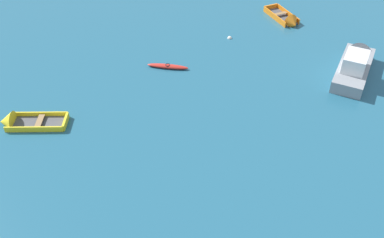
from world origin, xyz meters
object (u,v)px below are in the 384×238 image
at_px(kayak_red_near_left, 168,66).
at_px(motor_launch_grey_midfield_left, 355,64).
at_px(rowboat_orange_distant_center, 288,20).
at_px(rowboat_yellow_foreground_center, 18,122).
at_px(mooring_buoy_central, 230,38).

relative_size(kayak_red_near_left, motor_launch_grey_midfield_left, 0.48).
bearing_deg(rowboat_orange_distant_center, kayak_red_near_left, -152.29).
bearing_deg(rowboat_orange_distant_center, motor_launch_grey_midfield_left, -73.22).
xyz_separation_m(kayak_red_near_left, motor_launch_grey_midfield_left, (14.34, -2.49, 0.55)).
xyz_separation_m(kayak_red_near_left, rowboat_orange_distant_center, (11.73, 6.16, 0.08)).
distance_m(rowboat_yellow_foreground_center, motor_launch_grey_midfield_left, 25.05).
bearing_deg(kayak_red_near_left, rowboat_yellow_foreground_center, -152.28).
relative_size(kayak_red_near_left, rowboat_yellow_foreground_center, 0.73).
distance_m(rowboat_yellow_foreground_center, mooring_buoy_central, 18.91).
bearing_deg(motor_launch_grey_midfield_left, kayak_red_near_left, 170.16).
height_order(kayak_red_near_left, mooring_buoy_central, kayak_red_near_left).
distance_m(rowboat_orange_distant_center, motor_launch_grey_midfield_left, 9.04).
xyz_separation_m(kayak_red_near_left, rowboat_yellow_foreground_center, (-10.52, -5.53, 0.04)).
height_order(kayak_red_near_left, rowboat_orange_distant_center, rowboat_orange_distant_center).
distance_m(rowboat_orange_distant_center, mooring_buoy_central, 6.30).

